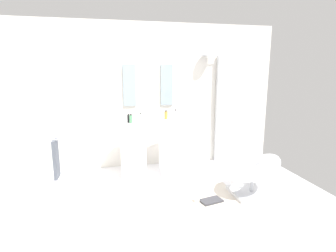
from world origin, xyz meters
The scene contains 17 objects.
ground_plane centered at (0.00, 0.00, -0.02)m, with size 4.80×3.60×0.04m, color silver.
rear_partition centered at (0.00, 1.65, 1.30)m, with size 4.80×0.10×2.60m, color silver.
pedestal_sink_left centered at (-0.34, 1.10, 0.49)m, with size 0.43×0.43×1.04m.
pedestal_sink_right centered at (0.34, 1.10, 0.49)m, with size 0.43×0.43×1.04m.
vanity_mirror_left centered at (-0.34, 1.58, 1.50)m, with size 0.22×0.03×0.73m, color #8C9EA8.
vanity_mirror_right centered at (0.34, 1.58, 1.50)m, with size 0.22×0.03×0.73m, color #8C9EA8.
shower_column centered at (1.35, 1.53, 1.08)m, with size 0.49×0.24×2.05m.
lounge_chair centered at (1.26, 0.02, 0.35)m, with size 1.10×1.10×0.65m.
towel_rack centered at (-1.40, 0.23, 0.63)m, with size 0.37×0.22×0.95m.
area_rug centered at (0.44, 0.05, 0.01)m, with size 1.19×0.89×0.01m, color beige.
magazine_charcoal centered at (0.62, -0.08, 0.02)m, with size 0.30×0.17×0.03m, color #38383D.
coffee_mug centered at (0.42, -0.05, 0.05)m, with size 0.07×0.07×0.08m, color white.
soap_bottle_black centered at (-0.40, 1.00, 1.00)m, with size 0.04×0.04×0.14m.
soap_bottle_amber centered at (0.25, 1.20, 1.01)m, with size 0.05×0.05×0.15m.
soap_bottle_clear centered at (-0.21, 1.01, 1.01)m, with size 0.04×0.04×0.15m.
soap_bottle_white centered at (0.43, 1.23, 1.01)m, with size 0.06×0.06×0.16m.
soap_bottle_green centered at (-0.37, 0.96, 1.00)m, with size 0.05×0.05×0.14m.
Camera 1 is at (-0.62, -3.16, 1.72)m, focal length 28.02 mm.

